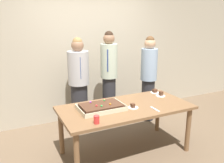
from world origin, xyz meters
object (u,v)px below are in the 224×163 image
at_px(plated_slice_near_left, 133,107).
at_px(person_serving_front, 149,77).
at_px(plated_slice_near_right, 161,95).
at_px(person_striped_tie_right, 109,77).
at_px(drink_cup_nearest, 97,119).
at_px(person_green_shirt_behind, 79,83).
at_px(plated_slice_far_left, 155,92).
at_px(sheet_cake, 101,107).
at_px(cake_server_utensil, 155,109).
at_px(party_table, 126,112).

relative_size(plated_slice_near_left, person_serving_front, 0.09).
relative_size(plated_slice_near_right, person_striped_tie_right, 0.09).
relative_size(plated_slice_near_right, drink_cup_nearest, 1.50).
height_order(plated_slice_near_right, person_striped_tie_right, person_striped_tie_right).
bearing_deg(person_green_shirt_behind, plated_slice_near_left, 19.51).
xyz_separation_m(plated_slice_near_left, plated_slice_far_left, (0.69, 0.44, 0.00)).
height_order(sheet_cake, plated_slice_near_right, sheet_cake).
distance_m(cake_server_utensil, person_serving_front, 1.33).
xyz_separation_m(plated_slice_far_left, drink_cup_nearest, (-1.34, -0.68, 0.03)).
distance_m(party_table, person_striped_tie_right, 1.06).
xyz_separation_m(cake_server_utensil, person_striped_tie_right, (-0.10, 1.28, 0.18)).
relative_size(sheet_cake, plated_slice_far_left, 4.17).
bearing_deg(person_serving_front, sheet_cake, -0.01).
bearing_deg(person_striped_tie_right, person_serving_front, 110.77).
bearing_deg(drink_cup_nearest, person_green_shirt_behind, 79.95).
bearing_deg(party_table, plated_slice_near_right, 11.76).
distance_m(party_table, drink_cup_nearest, 0.69).
bearing_deg(person_striped_tie_right, cake_server_utensil, 35.29).
distance_m(sheet_cake, drink_cup_nearest, 0.45).
distance_m(party_table, cake_server_utensil, 0.42).
bearing_deg(plated_slice_near_left, party_table, 119.64).
relative_size(sheet_cake, plated_slice_near_left, 4.17).
bearing_deg(plated_slice_near_left, cake_server_utensil, -35.43).
xyz_separation_m(plated_slice_near_right, drink_cup_nearest, (-1.32, -0.50, 0.03)).
relative_size(plated_slice_near_left, plated_slice_near_right, 1.00).
relative_size(person_serving_front, person_green_shirt_behind, 1.00).
height_order(drink_cup_nearest, person_green_shirt_behind, person_green_shirt_behind).
xyz_separation_m(plated_slice_near_right, person_green_shirt_behind, (-1.07, 0.96, 0.09)).
height_order(plated_slice_near_left, person_striped_tie_right, person_striped_tie_right).
height_order(person_serving_front, person_striped_tie_right, person_striped_tie_right).
distance_m(sheet_cake, person_striped_tie_right, 1.13).
bearing_deg(plated_slice_near_right, drink_cup_nearest, -159.50).
height_order(plated_slice_far_left, person_green_shirt_behind, person_green_shirt_behind).
xyz_separation_m(sheet_cake, plated_slice_far_left, (1.12, 0.29, -0.02)).
relative_size(plated_slice_near_left, plated_slice_far_left, 1.00).
xyz_separation_m(party_table, sheet_cake, (-0.36, 0.04, 0.12)).
height_order(party_table, person_green_shirt_behind, person_green_shirt_behind).
relative_size(drink_cup_nearest, person_green_shirt_behind, 0.06).
bearing_deg(drink_cup_nearest, person_serving_front, 37.59).
bearing_deg(plated_slice_near_left, person_green_shirt_behind, 107.78).
relative_size(party_table, person_striped_tie_right, 1.08).
bearing_deg(drink_cup_nearest, plated_slice_near_left, 20.24).
relative_size(party_table, sheet_cake, 3.02).
bearing_deg(person_serving_front, person_green_shirt_behind, -42.25).
height_order(plated_slice_far_left, drink_cup_nearest, drink_cup_nearest).
distance_m(drink_cup_nearest, person_striped_tie_right, 1.57).
xyz_separation_m(sheet_cake, person_green_shirt_behind, (0.03, 1.07, 0.08)).
xyz_separation_m(plated_slice_near_right, person_serving_front, (0.25, 0.71, 0.11)).
relative_size(sheet_cake, drink_cup_nearest, 6.25).
height_order(party_table, drink_cup_nearest, drink_cup_nearest).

